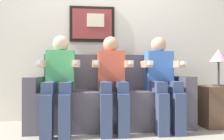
{
  "coord_description": "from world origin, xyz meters",
  "views": [
    {
      "loc": [
        -0.27,
        -2.38,
        0.69
      ],
      "look_at": [
        0.0,
        0.15,
        0.7
      ],
      "focal_mm": 35.11,
      "sensor_mm": 36.0,
      "label": 1
    }
  ],
  "objects_px": {
    "person_in_middle": "(112,78)",
    "person_on_left": "(59,78)",
    "person_on_right": "(162,78)",
    "table_lamp": "(219,57)",
    "side_table_right": "(215,106)",
    "couch": "(110,101)"
  },
  "relations": [
    {
      "from": "couch",
      "to": "person_on_left",
      "type": "bearing_deg",
      "value": -164.42
    },
    {
      "from": "person_in_middle",
      "to": "person_on_right",
      "type": "bearing_deg",
      "value": 0.0
    },
    {
      "from": "person_in_middle",
      "to": "table_lamp",
      "type": "bearing_deg",
      "value": 1.16
    },
    {
      "from": "side_table_right",
      "to": "table_lamp",
      "type": "distance_m",
      "value": 0.61
    },
    {
      "from": "person_on_left",
      "to": "couch",
      "type": "bearing_deg",
      "value": 15.58
    },
    {
      "from": "person_on_left",
      "to": "person_in_middle",
      "type": "xyz_separation_m",
      "value": [
        0.6,
        0.0,
        0.0
      ]
    },
    {
      "from": "person_in_middle",
      "to": "side_table_right",
      "type": "relative_size",
      "value": 2.22
    },
    {
      "from": "couch",
      "to": "table_lamp",
      "type": "relative_size",
      "value": 4.2
    },
    {
      "from": "couch",
      "to": "side_table_right",
      "type": "distance_m",
      "value": 1.32
    },
    {
      "from": "person_on_left",
      "to": "person_on_right",
      "type": "height_order",
      "value": "same"
    },
    {
      "from": "side_table_right",
      "to": "person_on_right",
      "type": "bearing_deg",
      "value": -175.09
    },
    {
      "from": "side_table_right",
      "to": "person_on_left",
      "type": "bearing_deg",
      "value": -178.16
    },
    {
      "from": "person_in_middle",
      "to": "side_table_right",
      "type": "xyz_separation_m",
      "value": [
        1.32,
        0.06,
        -0.36
      ]
    },
    {
      "from": "person_on_left",
      "to": "person_on_right",
      "type": "bearing_deg",
      "value": 0.0
    },
    {
      "from": "side_table_right",
      "to": "couch",
      "type": "bearing_deg",
      "value": 175.39
    },
    {
      "from": "person_in_middle",
      "to": "person_on_left",
      "type": "bearing_deg",
      "value": 180.0
    },
    {
      "from": "couch",
      "to": "side_table_right",
      "type": "bearing_deg",
      "value": -4.61
    },
    {
      "from": "person_on_left",
      "to": "table_lamp",
      "type": "distance_m",
      "value": 1.96
    },
    {
      "from": "side_table_right",
      "to": "table_lamp",
      "type": "bearing_deg",
      "value": -56.68
    },
    {
      "from": "couch",
      "to": "person_on_left",
      "type": "distance_m",
      "value": 0.69
    },
    {
      "from": "person_on_left",
      "to": "side_table_right",
      "type": "distance_m",
      "value": 1.95
    },
    {
      "from": "person_on_left",
      "to": "person_on_right",
      "type": "distance_m",
      "value": 1.2
    }
  ]
}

